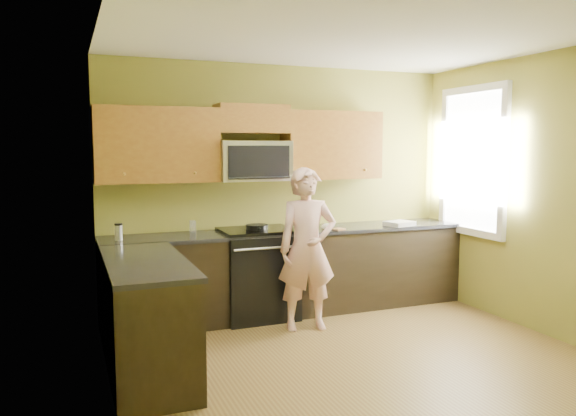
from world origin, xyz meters
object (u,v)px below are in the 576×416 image
butter_tub (304,231)px  woman (307,249)px  stove (257,273)px  microwave (253,181)px  frying_pan (257,229)px  travel_mug (119,240)px

butter_tub → woman: bearing=-109.5°
stove → microwave: (0.00, 0.12, 0.97)m
frying_pan → travel_mug: bearing=-170.8°
stove → woman: bearing=-58.0°
travel_mug → butter_tub: bearing=-3.0°
stove → woman: woman is taller
stove → frying_pan: 0.48m
woman → frying_pan: bearing=133.2°
stove → frying_pan: size_ratio=2.33×
microwave → butter_tub: microwave is taller
woman → frying_pan: (-0.35, 0.51, 0.15)m
microwave → stove: bearing=-90.0°
stove → travel_mug: travel_mug is taller
travel_mug → frying_pan: bearing=-0.0°
woman → frying_pan: woman is taller
microwave → travel_mug: (-1.40, -0.16, -0.53)m
frying_pan → butter_tub: 0.51m
microwave → woman: (0.34, -0.67, -0.65)m
travel_mug → stove: bearing=1.2°
stove → travel_mug: bearing=-178.8°
frying_pan → butter_tub: (0.50, -0.10, -0.03)m
frying_pan → travel_mug: 1.39m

